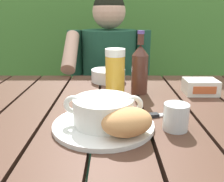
# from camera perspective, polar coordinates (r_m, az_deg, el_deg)

# --- Properties ---
(dining_table) EXTENTS (1.32, 0.87, 0.77)m
(dining_table) POSITION_cam_1_polar(r_m,az_deg,el_deg) (0.84, 1.63, -9.98)
(dining_table) COLOR #4B2E22
(dining_table) RESTS_ON ground_plane
(chair_near_diner) EXTENTS (0.47, 0.47, 0.92)m
(chair_near_diner) POSITION_cam_1_polar(r_m,az_deg,el_deg) (1.72, -0.62, -2.38)
(chair_near_diner) COLOR #48292D
(chair_near_diner) RESTS_ON ground_plane
(person_eating) EXTENTS (0.48, 0.47, 1.18)m
(person_eating) POSITION_cam_1_polar(r_m,az_deg,el_deg) (1.47, -0.84, 3.11)
(person_eating) COLOR #1C4633
(person_eating) RESTS_ON ground_plane
(serving_plate) EXTENTS (0.27, 0.27, 0.01)m
(serving_plate) POSITION_cam_1_polar(r_m,az_deg,el_deg) (0.67, -2.04, -7.83)
(serving_plate) COLOR white
(serving_plate) RESTS_ON dining_table
(soup_bowl) EXTENTS (0.21, 0.16, 0.08)m
(soup_bowl) POSITION_cam_1_polar(r_m,az_deg,el_deg) (0.65, -2.08, -4.45)
(soup_bowl) COLOR white
(soup_bowl) RESTS_ON serving_plate
(bread_roll) EXTENTS (0.15, 0.13, 0.07)m
(bread_roll) POSITION_cam_1_polar(r_m,az_deg,el_deg) (0.59, 3.47, -7.16)
(bread_roll) COLOR tan
(bread_roll) RESTS_ON serving_plate
(beer_glass) EXTENTS (0.07, 0.07, 0.18)m
(beer_glass) POSITION_cam_1_polar(r_m,az_deg,el_deg) (0.87, 0.66, 3.99)
(beer_glass) COLOR gold
(beer_glass) RESTS_ON dining_table
(beer_bottle) EXTENTS (0.06, 0.06, 0.24)m
(beer_bottle) POSITION_cam_1_polar(r_m,az_deg,el_deg) (0.93, 6.43, 5.29)
(beer_bottle) COLOR #4C2920
(beer_bottle) RESTS_ON dining_table
(water_glass_small) EXTENTS (0.07, 0.07, 0.07)m
(water_glass_small) POSITION_cam_1_polar(r_m,az_deg,el_deg) (0.66, 14.59, -5.83)
(water_glass_small) COLOR silver
(water_glass_small) RESTS_ON dining_table
(butter_tub) EXTENTS (0.12, 0.09, 0.06)m
(butter_tub) POSITION_cam_1_polar(r_m,az_deg,el_deg) (0.99, 19.83, 0.94)
(butter_tub) COLOR white
(butter_tub) RESTS_ON dining_table
(table_knife) EXTENTS (0.15, 0.05, 0.01)m
(table_knife) POSITION_cam_1_polar(r_m,az_deg,el_deg) (0.74, 10.45, -5.54)
(table_knife) COLOR silver
(table_knife) RESTS_ON dining_table
(diner_bowl) EXTENTS (0.15, 0.15, 0.05)m
(diner_bowl) POSITION_cam_1_polar(r_m,az_deg,el_deg) (1.11, -0.94, 3.66)
(diner_bowl) COLOR white
(diner_bowl) RESTS_ON dining_table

